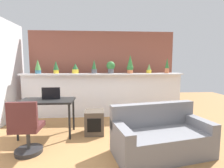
# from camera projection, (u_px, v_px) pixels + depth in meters

# --- Properties ---
(ground_plane) EXTENTS (12.00, 12.00, 0.00)m
(ground_plane) POSITION_uv_depth(u_px,v_px,m) (105.00, 151.00, 2.93)
(ground_plane) COLOR #9E7042
(divider_wall) EXTENTS (4.44, 0.16, 1.20)m
(divider_wall) POSITION_uv_depth(u_px,v_px,m) (103.00, 96.00, 4.85)
(divider_wall) COLOR silver
(divider_wall) RESTS_ON ground
(plant_shelf) EXTENTS (4.44, 0.40, 0.04)m
(plant_shelf) POSITION_uv_depth(u_px,v_px,m) (103.00, 74.00, 4.74)
(plant_shelf) COLOR silver
(plant_shelf) RESTS_ON divider_wall
(brick_wall_behind) EXTENTS (4.44, 0.10, 2.50)m
(brick_wall_behind) POSITION_uv_depth(u_px,v_px,m) (103.00, 72.00, 5.37)
(brick_wall_behind) COLOR brown
(brick_wall_behind) RESTS_ON ground
(potted_plant_0) EXTENTS (0.16, 0.16, 0.38)m
(potted_plant_0) POSITION_uv_depth(u_px,v_px,m) (38.00, 66.00, 4.57)
(potted_plant_0) COLOR #386B84
(potted_plant_0) RESTS_ON plant_shelf
(potted_plant_1) EXTENTS (0.15, 0.15, 0.35)m
(potted_plant_1) POSITION_uv_depth(u_px,v_px,m) (56.00, 67.00, 4.62)
(potted_plant_1) COLOR gold
(potted_plant_1) RESTS_ON plant_shelf
(potted_plant_2) EXTENTS (0.18, 0.18, 0.27)m
(potted_plant_2) POSITION_uv_depth(u_px,v_px,m) (75.00, 69.00, 4.68)
(potted_plant_2) COLOR gold
(potted_plant_2) RESTS_ON plant_shelf
(potted_plant_3) EXTENTS (0.15, 0.15, 0.38)m
(potted_plant_3) POSITION_uv_depth(u_px,v_px,m) (94.00, 67.00, 4.68)
(potted_plant_3) COLOR #4C4C51
(potted_plant_3) RESTS_ON plant_shelf
(potted_plant_4) EXTENTS (0.24, 0.24, 0.33)m
(potted_plant_4) POSITION_uv_depth(u_px,v_px,m) (111.00, 67.00, 4.73)
(potted_plant_4) COLOR #4C4C51
(potted_plant_4) RESTS_ON plant_shelf
(potted_plant_5) EXTENTS (0.19, 0.19, 0.52)m
(potted_plant_5) POSITION_uv_depth(u_px,v_px,m) (130.00, 65.00, 4.73)
(potted_plant_5) COLOR #C66B42
(potted_plant_5) RESTS_ON plant_shelf
(potted_plant_6) EXTENTS (0.14, 0.14, 0.26)m
(potted_plant_6) POSITION_uv_depth(u_px,v_px,m) (149.00, 69.00, 4.85)
(potted_plant_6) COLOR gold
(potted_plant_6) RESTS_ON plant_shelf
(potted_plant_7) EXTENTS (0.11, 0.11, 0.43)m
(potted_plant_7) POSITION_uv_depth(u_px,v_px,m) (167.00, 66.00, 4.86)
(potted_plant_7) COLOR #C66B42
(potted_plant_7) RESTS_ON plant_shelf
(desk) EXTENTS (1.10, 0.60, 0.75)m
(desk) POSITION_uv_depth(u_px,v_px,m) (47.00, 104.00, 3.53)
(desk) COLOR black
(desk) RESTS_ON ground
(tv_monitor) EXTENTS (0.37, 0.04, 0.25)m
(tv_monitor) POSITION_uv_depth(u_px,v_px,m) (51.00, 93.00, 3.59)
(tv_monitor) COLOR black
(tv_monitor) RESTS_ON desk
(office_chair) EXTENTS (0.45, 0.46, 0.91)m
(office_chair) POSITION_uv_depth(u_px,v_px,m) (27.00, 132.00, 2.76)
(office_chair) COLOR #262628
(office_chair) RESTS_ON ground
(side_cube_shelf) EXTENTS (0.40, 0.41, 0.50)m
(side_cube_shelf) POSITION_uv_depth(u_px,v_px,m) (94.00, 122.00, 3.64)
(side_cube_shelf) COLOR #4C4238
(side_cube_shelf) RESTS_ON ground
(couch) EXTENTS (1.68, 1.07, 0.80)m
(couch) POSITION_uv_depth(u_px,v_px,m) (160.00, 137.00, 2.82)
(couch) COLOR slate
(couch) RESTS_ON ground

